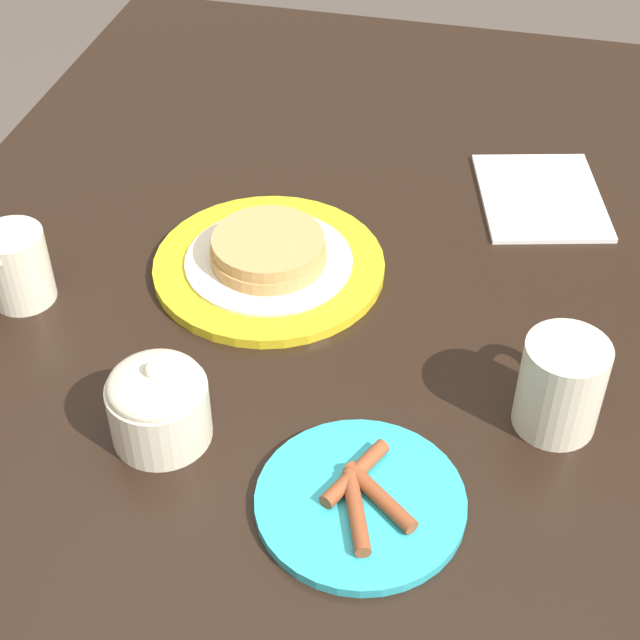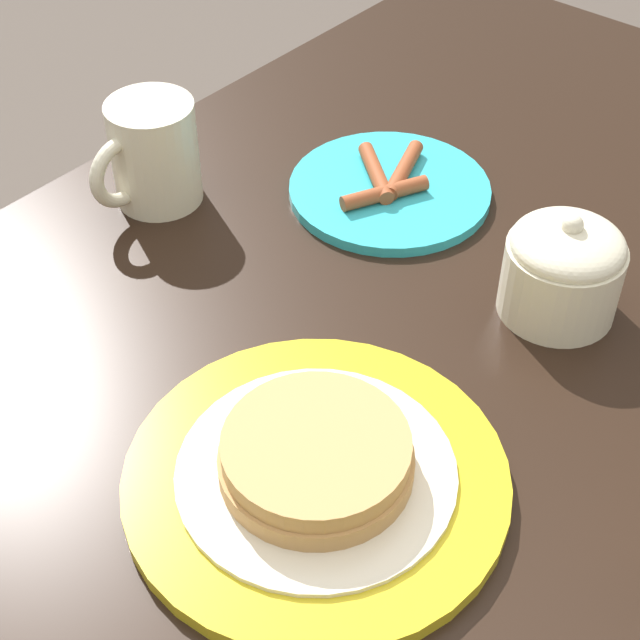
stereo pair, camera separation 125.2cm
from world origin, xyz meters
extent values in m
cube|color=black|center=(0.00, 0.00, 0.72)|extent=(1.42, 0.84, 0.03)
cube|color=black|center=(0.65, -0.36, 0.35)|extent=(0.07, 0.07, 0.70)
cube|color=black|center=(0.65, 0.36, 0.35)|extent=(0.07, 0.07, 0.70)
cylinder|color=gold|center=(0.04, 0.00, 0.74)|extent=(0.26, 0.26, 0.01)
cylinder|color=beige|center=(0.04, 0.00, 0.74)|extent=(0.19, 0.19, 0.00)
cylinder|color=tan|center=(0.04, 0.00, 0.75)|extent=(0.13, 0.13, 0.01)
cylinder|color=tan|center=(0.04, 0.00, 0.77)|extent=(0.12, 0.12, 0.01)
cylinder|color=#2DADBC|center=(-0.26, -0.16, 0.74)|extent=(0.18, 0.18, 0.01)
cylinder|color=brown|center=(-0.28, -0.16, 0.75)|extent=(0.08, 0.04, 0.01)
cylinder|color=brown|center=(-0.23, -0.16, 0.75)|extent=(0.08, 0.05, 0.01)
cylinder|color=brown|center=(-0.26, -0.18, 0.75)|extent=(0.06, 0.07, 0.01)
cylinder|color=beige|center=(-0.12, -0.32, 0.78)|extent=(0.08, 0.08, 0.10)
torus|color=beige|center=(-0.08, -0.32, 0.78)|extent=(0.07, 0.01, 0.07)
cylinder|color=brown|center=(-0.12, -0.32, 0.82)|extent=(0.07, 0.07, 0.00)
cylinder|color=beige|center=(-0.06, 0.24, 0.77)|extent=(0.07, 0.07, 0.08)
torus|color=beige|center=(-0.03, 0.24, 0.78)|extent=(0.05, 0.01, 0.05)
cylinder|color=beige|center=(-0.22, 0.03, 0.76)|extent=(0.09, 0.09, 0.06)
ellipsoid|color=beige|center=(-0.22, 0.03, 0.80)|extent=(0.09, 0.09, 0.03)
sphere|color=beige|center=(-0.22, 0.03, 0.81)|extent=(0.02, 0.02, 0.02)
cube|color=white|center=(0.25, -0.29, 0.73)|extent=(0.21, 0.19, 0.01)
camera|label=1|loc=(-0.78, -0.25, 1.42)|focal=55.00mm
camera|label=2|loc=(0.35, 0.27, 1.26)|focal=55.00mm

